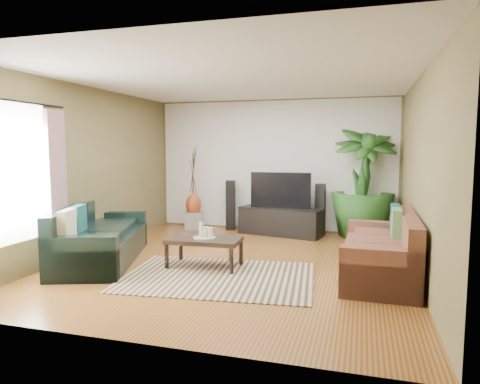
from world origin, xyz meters
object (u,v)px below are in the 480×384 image
(television, at_px, (281,190))
(vase, at_px, (193,205))
(sofa_right, at_px, (380,246))
(pedestal, at_px, (194,221))
(sofa_left, at_px, (102,233))
(tv_stand, at_px, (280,222))
(coffee_table, at_px, (204,253))
(potted_plant, at_px, (363,182))
(speaker_right, at_px, (320,210))
(side_table, at_px, (117,235))
(speaker_left, at_px, (231,205))

(television, height_order, vase, television)
(sofa_right, bearing_deg, pedestal, -122.81)
(sofa_left, relative_size, pedestal, 6.29)
(tv_stand, bearing_deg, television, 101.89)
(sofa_right, relative_size, television, 1.69)
(television, relative_size, pedestal, 3.33)
(television, xyz_separation_m, pedestal, (-1.88, 0.11, -0.71))
(coffee_table, relative_size, vase, 2.28)
(sofa_left, distance_m, potted_plant, 4.83)
(tv_stand, height_order, pedestal, tv_stand)
(sofa_left, distance_m, coffee_table, 1.62)
(tv_stand, relative_size, pedestal, 4.54)
(speaker_right, distance_m, side_table, 3.86)
(pedestal, xyz_separation_m, side_table, (-0.51, -2.13, 0.08))
(sofa_left, relative_size, vase, 4.91)
(television, relative_size, speaker_left, 1.15)
(potted_plant, bearing_deg, sofa_right, -85.00)
(coffee_table, height_order, potted_plant, potted_plant)
(tv_stand, relative_size, television, 1.36)
(television, relative_size, side_table, 2.29)
(television, height_order, speaker_left, television)
(television, height_order, pedestal, television)
(speaker_right, xyz_separation_m, pedestal, (-2.63, -0.10, -0.33))
(sofa_right, bearing_deg, vase, -122.81)
(vase, bearing_deg, pedestal, 0.00)
(tv_stand, distance_m, television, 0.62)
(television, distance_m, potted_plant, 1.58)
(television, bearing_deg, sofa_right, -53.12)
(speaker_left, relative_size, speaker_right, 1.02)
(speaker_left, distance_m, pedestal, 0.86)
(sofa_right, bearing_deg, potted_plant, -173.69)
(television, distance_m, vase, 1.92)
(coffee_table, bearing_deg, tv_stand, 73.36)
(sofa_left, relative_size, television, 1.89)
(sofa_left, bearing_deg, side_table, -5.12)
(tv_stand, height_order, speaker_right, speaker_right)
(television, height_order, potted_plant, potted_plant)
(television, distance_m, pedestal, 2.01)
(potted_plant, height_order, vase, potted_plant)
(tv_stand, bearing_deg, potted_plant, 22.50)
(sofa_left, xyz_separation_m, speaker_left, (1.12, 2.94, 0.09))
(sofa_left, xyz_separation_m, sofa_right, (4.01, 0.30, 0.00))
(speaker_right, bearing_deg, vase, -173.97)
(vase, height_order, side_table, vase)
(coffee_table, relative_size, pedestal, 2.92)
(speaker_right, distance_m, vase, 2.64)
(sofa_left, relative_size, coffee_table, 2.15)
(tv_stand, xyz_separation_m, vase, (-1.88, 0.13, 0.25))
(pedestal, height_order, vase, vase)
(pedestal, bearing_deg, side_table, -103.42)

